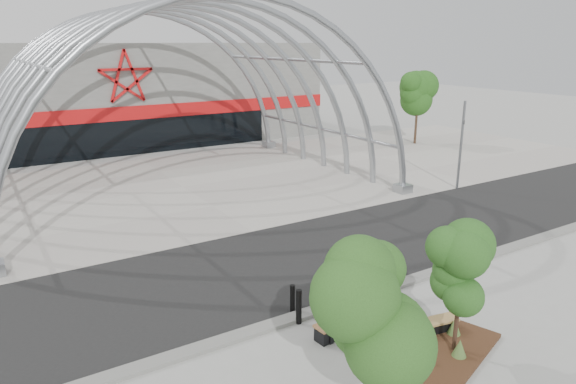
{
  "coord_description": "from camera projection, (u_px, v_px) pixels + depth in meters",
  "views": [
    {
      "loc": [
        -9.88,
        -11.91,
        8.1
      ],
      "look_at": [
        0.0,
        4.0,
        2.6
      ],
      "focal_mm": 32.0,
      "sensor_mm": 36.0,
      "label": 1
    }
  ],
  "objects": [
    {
      "name": "ground",
      "position": [
        352.0,
        296.0,
        16.99
      ],
      "size": [
        140.0,
        140.0,
        0.0
      ],
      "primitive_type": "plane",
      "color": "#9C9D97",
      "rests_on": "ground"
    },
    {
      "name": "road",
      "position": [
        295.0,
        259.0,
        19.84
      ],
      "size": [
        140.0,
        7.0,
        0.02
      ],
      "primitive_type": "cube",
      "color": "black",
      "rests_on": "ground"
    },
    {
      "name": "forecourt",
      "position": [
        183.0,
        187.0,
        29.62
      ],
      "size": [
        60.0,
        17.0,
        0.04
      ],
      "primitive_type": "cube",
      "color": "#AAA39B",
      "rests_on": "ground"
    },
    {
      "name": "kerb",
      "position": [
        356.0,
        297.0,
        16.77
      ],
      "size": [
        60.0,
        0.5,
        0.12
      ],
      "primitive_type": "cube",
      "color": "slate",
      "rests_on": "ground"
    },
    {
      "name": "arena_building",
      "position": [
        104.0,
        93.0,
        43.13
      ],
      "size": [
        34.0,
        15.24,
        8.0
      ],
      "color": "slate",
      "rests_on": "ground"
    },
    {
      "name": "vault_canopy",
      "position": [
        183.0,
        187.0,
        29.62
      ],
      "size": [
        20.8,
        15.8,
        20.36
      ],
      "color": "#969A9F",
      "rests_on": "ground"
    },
    {
      "name": "planting_bed",
      "position": [
        430.0,
        368.0,
        13.02
      ],
      "size": [
        5.77,
        3.38,
        0.58
      ],
      "color": "black",
      "rests_on": "ground"
    },
    {
      "name": "signal_pole",
      "position": [
        461.0,
        144.0,
        28.63
      ],
      "size": [
        0.19,
        0.71,
        5.0
      ],
      "color": "slate",
      "rests_on": "ground"
    },
    {
      "name": "street_tree_0",
      "position": [
        372.0,
        303.0,
        10.37
      ],
      "size": [
        1.84,
        1.84,
        4.19
      ],
      "color": "#302013",
      "rests_on": "ground"
    },
    {
      "name": "street_tree_1",
      "position": [
        462.0,
        270.0,
        13.23
      ],
      "size": [
        1.44,
        1.44,
        3.4
      ],
      "color": "black",
      "rests_on": "ground"
    },
    {
      "name": "bench_0",
      "position": [
        348.0,
        323.0,
        14.9
      ],
      "size": [
        2.33,
        0.73,
        0.48
      ],
      "color": "black",
      "rests_on": "ground"
    },
    {
      "name": "bench_1",
      "position": [
        424.0,
        330.0,
        14.6
      ],
      "size": [
        2.2,
        0.85,
        0.45
      ],
      "color": "black",
      "rests_on": "ground"
    },
    {
      "name": "bollard_0",
      "position": [
        299.0,
        307.0,
        15.2
      ],
      "size": [
        0.17,
        0.17,
        1.09
      ],
      "primitive_type": "cylinder",
      "color": "black",
      "rests_on": "ground"
    },
    {
      "name": "bollard_1",
      "position": [
        292.0,
        299.0,
        15.79
      ],
      "size": [
        0.15,
        0.15,
        0.95
      ],
      "primitive_type": "cylinder",
      "color": "black",
      "rests_on": "ground"
    },
    {
      "name": "bollard_2",
      "position": [
        331.0,
        290.0,
        16.42
      ],
      "size": [
        0.15,
        0.15,
        0.92
      ],
      "primitive_type": "cylinder",
      "color": "black",
      "rests_on": "ground"
    },
    {
      "name": "bollard_3",
      "position": [
        370.0,
        283.0,
        16.76
      ],
      "size": [
        0.17,
        0.17,
        1.04
      ],
      "primitive_type": "cylinder",
      "color": "black",
      "rests_on": "ground"
    },
    {
      "name": "bollard_4",
      "position": [
        387.0,
        262.0,
        18.41
      ],
      "size": [
        0.16,
        0.16,
        1.02
      ],
      "primitive_type": "cylinder",
      "color": "black",
      "rests_on": "ground"
    },
    {
      "name": "bg_tree_1",
      "position": [
        418.0,
        92.0,
        41.09
      ],
      "size": [
        2.7,
        2.7,
        5.91
      ],
      "color": "black",
      "rests_on": "ground"
    }
  ]
}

